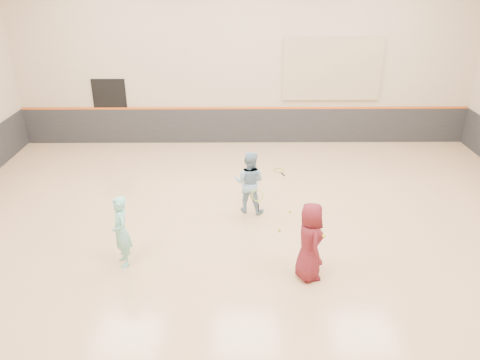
{
  "coord_description": "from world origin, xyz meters",
  "views": [
    {
      "loc": [
        -0.32,
        -9.21,
        5.61
      ],
      "look_at": [
        -0.24,
        0.4,
        1.15
      ],
      "focal_mm": 35.0,
      "sensor_mm": 36.0,
      "label": 1
    }
  ],
  "objects_px": {
    "girl": "(121,232)",
    "instructor": "(249,182)",
    "young_man": "(310,242)",
    "spare_racket": "(278,170)"
  },
  "relations": [
    {
      "from": "spare_racket",
      "to": "instructor",
      "type": "bearing_deg",
      "value": -110.81
    },
    {
      "from": "girl",
      "to": "instructor",
      "type": "bearing_deg",
      "value": 105.93
    },
    {
      "from": "spare_racket",
      "to": "young_man",
      "type": "bearing_deg",
      "value": -88.46
    },
    {
      "from": "young_man",
      "to": "spare_racket",
      "type": "height_order",
      "value": "young_man"
    },
    {
      "from": "girl",
      "to": "instructor",
      "type": "distance_m",
      "value": 3.44
    },
    {
      "from": "young_man",
      "to": "spare_racket",
      "type": "distance_m",
      "value": 5.24
    },
    {
      "from": "girl",
      "to": "instructor",
      "type": "xyz_separation_m",
      "value": [
        2.62,
        2.24,
        0.02
      ]
    },
    {
      "from": "young_man",
      "to": "instructor",
      "type": "bearing_deg",
      "value": 10.57
    },
    {
      "from": "girl",
      "to": "instructor",
      "type": "height_order",
      "value": "instructor"
    },
    {
      "from": "girl",
      "to": "spare_racket",
      "type": "distance_m",
      "value": 5.95
    }
  ]
}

